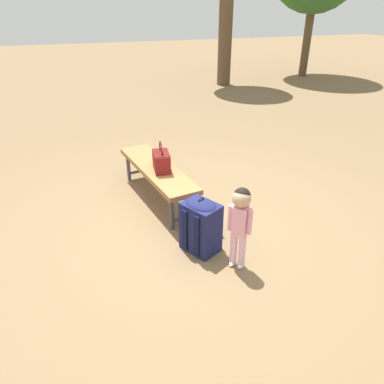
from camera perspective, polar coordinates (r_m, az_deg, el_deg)
ground_plane at (r=3.99m, az=0.20°, el=-6.57°), size 40.00×40.00×0.00m
park_bench at (r=4.49m, az=-5.54°, el=3.32°), size 1.65×0.67×0.45m
handbag at (r=4.32m, az=-4.87°, el=4.99°), size 0.34×0.21×0.37m
child_standing at (r=3.27m, az=7.64°, el=-3.84°), size 0.18×0.18×0.83m
backpack_large at (r=3.60m, az=1.41°, el=-5.07°), size 0.44×0.41×0.61m
backpack_small at (r=3.91m, az=2.27°, el=-4.07°), size 0.24×0.26×0.38m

